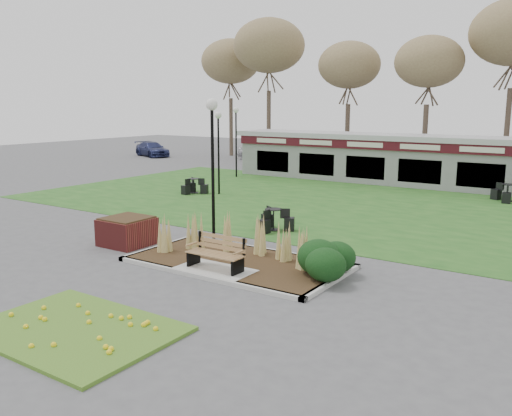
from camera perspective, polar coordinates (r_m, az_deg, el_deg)
The scene contains 17 objects.
ground at distance 15.22m, azimuth -4.67°, elevation -7.03°, with size 100.00×100.00×0.00m, color #515154.
lawn at distance 25.44m, azimuth 12.34°, elevation 0.09°, with size 34.00×16.00×0.02m, color #20561B.
flower_bed at distance 12.17m, azimuth -18.54°, elevation -11.94°, with size 4.20×3.00×0.16m.
planting_bed at distance 15.47m, azimuth 2.16°, elevation -5.28°, with size 6.75×3.40×1.27m.
park_bench at distance 15.24m, azimuth -4.12°, elevation -4.69°, with size 1.70×0.66×0.93m.
brick_planter at distance 18.71m, azimuth -13.40°, elevation -2.37°, with size 1.50×1.50×0.95m.
food_pavilion at distance 32.72m, azimuth 17.61°, elevation 4.79°, with size 24.60×3.40×2.90m.
tree_backdrop at distance 40.51m, azimuth 21.52°, elevation 15.40°, with size 47.24×5.24×10.36m.
lamp_post_near_left at distance 18.54m, azimuth -4.62°, elevation 7.37°, with size 0.40×0.40×4.86m.
lamp_post_mid_left at distance 28.19m, azimuth -3.99°, elevation 7.73°, with size 0.36×0.36×4.29m.
lamp_post_far_left at distance 34.96m, azimuth -2.12°, elevation 8.59°, with size 0.37×0.37×4.48m.
bistro_set_a at distance 28.86m, azimuth -6.54°, elevation 2.08°, with size 1.46×1.38×0.78m.
bistro_set_b at distance 20.27m, azimuth 1.85°, elevation -1.59°, with size 1.53×1.38×0.81m.
bistro_set_d at distance 28.96m, azimuth 24.94°, elevation 1.20°, with size 1.57×1.44×0.84m.
car_silver at distance 45.87m, azimuth 0.72°, elevation 6.00°, with size 1.77×4.39×1.50m, color #ACACB1.
car_black at distance 42.62m, azimuth 8.31°, elevation 5.46°, with size 1.51×4.33×1.43m, color black.
car_blue at distance 50.06m, azimuth -10.89°, elevation 6.10°, with size 1.81×4.46×1.29m, color navy.
Camera 1 is at (9.04, -11.32, 4.68)m, focal length 38.00 mm.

